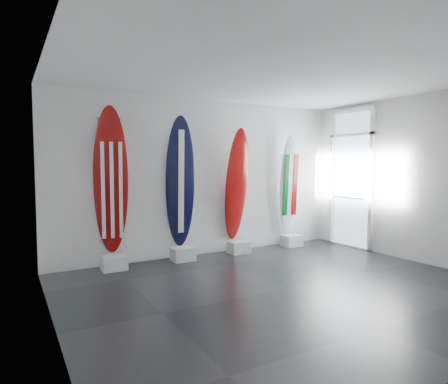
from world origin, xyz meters
TOP-DOWN VIEW (x-y plane):
  - floor at (0.00, 0.00)m, footprint 6.00×6.00m
  - ceiling at (0.00, 0.00)m, footprint 6.00×6.00m
  - wall_back at (0.00, 2.50)m, footprint 6.00×0.00m
  - wall_left at (-3.00, 0.00)m, footprint 0.00×5.00m
  - wall_right at (3.00, 0.00)m, footprint 0.00×5.00m
  - display_block_usa at (-1.88, 2.18)m, footprint 0.40×0.30m
  - surfboard_usa at (-1.88, 2.28)m, footprint 0.64×0.51m
  - display_block_navy at (-0.64, 2.18)m, footprint 0.40×0.30m
  - surfboard_navy at (-0.64, 2.28)m, footprint 0.57×0.30m
  - display_block_swiss at (0.57, 2.18)m, footprint 0.40×0.30m
  - surfboard_swiss at (0.57, 2.28)m, footprint 0.52×0.41m
  - display_block_italy at (1.90, 2.18)m, footprint 0.40×0.30m
  - surfboard_italy at (1.90, 2.28)m, footprint 0.50×0.26m
  - wall_outlet at (-2.45, 2.48)m, footprint 0.09×0.02m
  - glass_door at (2.97, 1.55)m, footprint 0.12×1.16m
  - balcony at (4.30, 1.55)m, footprint 2.80×2.20m

SIDE VIEW (x-z plane):
  - floor at x=0.00m, z-range 0.00..0.00m
  - display_block_usa at x=-1.88m, z-range 0.00..0.24m
  - display_block_navy at x=-0.64m, z-range 0.00..0.24m
  - display_block_swiss at x=0.57m, z-range 0.00..0.24m
  - display_block_italy at x=1.90m, z-range 0.00..0.24m
  - wall_outlet at x=-2.45m, z-range 0.28..0.41m
  - balcony at x=4.30m, z-range -0.10..1.10m
  - surfboard_italy at x=1.90m, z-range 0.24..2.39m
  - surfboard_swiss at x=0.57m, z-range 0.23..2.47m
  - glass_door at x=2.97m, z-range 0.00..2.85m
  - surfboard_navy at x=-0.64m, z-range 0.24..2.63m
  - surfboard_usa at x=-1.88m, z-range 0.23..2.71m
  - wall_back at x=0.00m, z-range -1.50..4.50m
  - wall_left at x=-3.00m, z-range -1.00..4.00m
  - wall_right at x=3.00m, z-range -1.00..4.00m
  - ceiling at x=0.00m, z-range 3.00..3.00m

